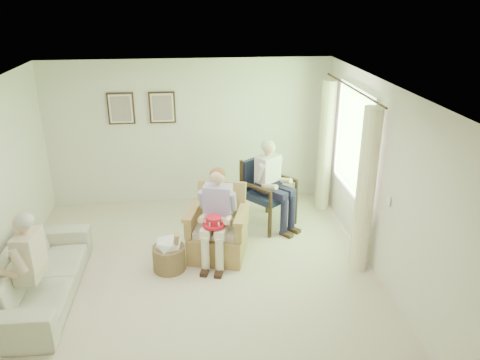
{
  "coord_description": "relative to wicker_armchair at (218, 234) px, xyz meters",
  "views": [
    {
      "loc": [
        0.04,
        -5.32,
        3.66
      ],
      "look_at": [
        0.72,
        1.05,
        1.05
      ],
      "focal_mm": 35.0,
      "sensor_mm": 36.0,
      "label": 1
    }
  ],
  "objects": [
    {
      "name": "floor",
      "position": [
        -0.36,
        -0.74,
        -0.33
      ],
      "size": [
        5.5,
        5.5,
        0.0
      ],
      "primitive_type": "plane",
      "color": "beige",
      "rests_on": "ground"
    },
    {
      "name": "back_wall",
      "position": [
        -0.36,
        2.01,
        0.97
      ],
      "size": [
        5.0,
        0.04,
        2.6
      ],
      "primitive_type": "cube",
      "color": "silver",
      "rests_on": "ground"
    },
    {
      "name": "front_wall",
      "position": [
        -0.36,
        -3.49,
        0.97
      ],
      "size": [
        5.0,
        0.04,
        2.6
      ],
      "primitive_type": "cube",
      "color": "silver",
      "rests_on": "ground"
    },
    {
      "name": "right_wall",
      "position": [
        2.14,
        -0.74,
        0.97
      ],
      "size": [
        0.04,
        5.5,
        2.6
      ],
      "primitive_type": "cube",
      "color": "silver",
      "rests_on": "ground"
    },
    {
      "name": "ceiling",
      "position": [
        -0.36,
        -0.74,
        2.27
      ],
      "size": [
        5.0,
        5.5,
        0.02
      ],
      "primitive_type": "cube",
      "color": "white",
      "rests_on": "back_wall"
    },
    {
      "name": "window",
      "position": [
        2.1,
        0.46,
        1.25
      ],
      "size": [
        0.13,
        2.5,
        1.63
      ],
      "color": "#2D6B23",
      "rests_on": "right_wall"
    },
    {
      "name": "curtain_left",
      "position": [
        1.97,
        -0.52,
        0.82
      ],
      "size": [
        0.34,
        0.34,
        2.3
      ],
      "primitive_type": "cylinder",
      "color": "#F3E9BE",
      "rests_on": "ground"
    },
    {
      "name": "curtain_right",
      "position": [
        1.97,
        1.44,
        0.82
      ],
      "size": [
        0.34,
        0.34,
        2.3
      ],
      "primitive_type": "cylinder",
      "color": "#F3E9BE",
      "rests_on": "ground"
    },
    {
      "name": "framed_print_left",
      "position": [
        -1.51,
        1.97,
        1.45
      ],
      "size": [
        0.45,
        0.05,
        0.55
      ],
      "color": "#382114",
      "rests_on": "back_wall"
    },
    {
      "name": "framed_print_right",
      "position": [
        -0.81,
        1.97,
        1.45
      ],
      "size": [
        0.45,
        0.05,
        0.55
      ],
      "color": "#382114",
      "rests_on": "back_wall"
    },
    {
      "name": "wicker_armchair",
      "position": [
        0.0,
        0.0,
        0.0
      ],
      "size": [
        0.82,
        0.81,
        1.04
      ],
      "rotation": [
        0.0,
        0.0,
        -0.26
      ],
      "color": "#AB7E50",
      "rests_on": "ground"
    },
    {
      "name": "wood_armchair",
      "position": [
        0.9,
        0.96,
        0.28
      ],
      "size": [
        0.73,
        0.68,
        1.12
      ],
      "rotation": [
        0.0,
        0.0,
        0.7
      ],
      "color": "black",
      "rests_on": "ground"
    },
    {
      "name": "sofa",
      "position": [
        -2.31,
        -0.8,
        -0.01
      ],
      "size": [
        2.22,
        0.87,
        0.65
      ],
      "primitive_type": "imported",
      "rotation": [
        0.0,
        0.0,
        1.57
      ],
      "color": "beige",
      "rests_on": "ground"
    },
    {
      "name": "person_wicker",
      "position": [
        0.0,
        -0.14,
        0.46
      ],
      "size": [
        0.4,
        0.62,
        1.35
      ],
      "rotation": [
        0.0,
        0.0,
        -0.26
      ],
      "color": "beige",
      "rests_on": "ground"
    },
    {
      "name": "person_dark",
      "position": [
        0.9,
        0.78,
        0.53
      ],
      "size": [
        0.4,
        0.62,
        1.44
      ],
      "rotation": [
        0.0,
        0.0,
        0.7
      ],
      "color": "#1C1938",
      "rests_on": "ground"
    },
    {
      "name": "person_sofa",
      "position": [
        -2.31,
        -1.13,
        0.41
      ],
      "size": [
        0.42,
        0.62,
        1.29
      ],
      "rotation": [
        0.0,
        0.0,
        -1.67
      ],
      "color": "#C1B59C",
      "rests_on": "ground"
    },
    {
      "name": "red_hat",
      "position": [
        -0.07,
        -0.33,
        0.37
      ],
      "size": [
        0.31,
        0.31,
        0.14
      ],
      "color": "red",
      "rests_on": "person_wicker"
    },
    {
      "name": "hatbox",
      "position": [
        -0.7,
        -0.34,
        -0.07
      ],
      "size": [
        0.5,
        0.5,
        0.67
      ],
      "color": "#A07D56",
      "rests_on": "ground"
    }
  ]
}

